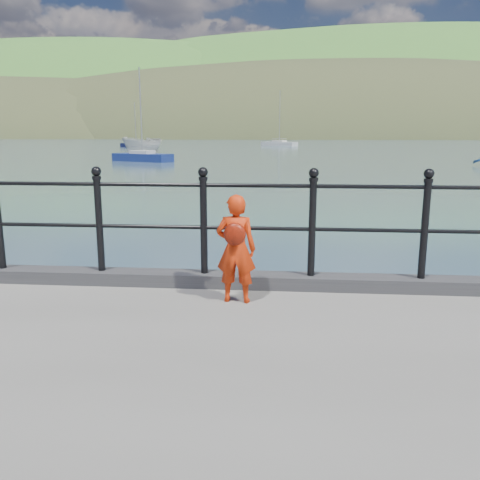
# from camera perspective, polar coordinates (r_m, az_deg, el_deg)

# --- Properties ---
(ground) EXTENTS (600.00, 600.00, 0.00)m
(ground) POSITION_cam_1_polar(r_m,az_deg,el_deg) (6.29, 1.94, -13.58)
(ground) COLOR #2D4251
(ground) RESTS_ON ground
(kerb) EXTENTS (60.00, 0.30, 0.15)m
(kerb) POSITION_cam_1_polar(r_m,az_deg,el_deg) (5.76, 1.93, -4.55)
(kerb) COLOR #28282B
(kerb) RESTS_ON quay
(railing) EXTENTS (18.11, 0.11, 1.20)m
(railing) POSITION_cam_1_polar(r_m,az_deg,el_deg) (5.59, 1.98, 2.82)
(railing) COLOR black
(railing) RESTS_ON kerb
(far_shore) EXTENTS (830.00, 200.00, 156.00)m
(far_shore) POSITION_cam_1_polar(r_m,az_deg,el_deg) (249.30, 13.86, 6.02)
(far_shore) COLOR #333A21
(far_shore) RESTS_ON ground
(child) EXTENTS (0.42, 0.33, 1.12)m
(child) POSITION_cam_1_polar(r_m,az_deg,el_deg) (5.14, -0.46, -0.93)
(child) COLOR red
(child) RESTS_ON quay
(launch_white) EXTENTS (4.58, 5.60, 2.07)m
(launch_white) POSITION_cam_1_polar(r_m,az_deg,el_deg) (57.96, -10.89, 10.30)
(launch_white) COLOR beige
(launch_white) RESTS_ON ground
(sailboat_deep) EXTENTS (6.78, 5.43, 9.94)m
(sailboat_deep) POSITION_cam_1_polar(r_m,az_deg,el_deg) (94.24, 4.43, 10.70)
(sailboat_deep) COLOR beige
(sailboat_deep) RESTS_ON ground
(sailboat_port) EXTENTS (5.96, 4.08, 8.34)m
(sailboat_port) POSITION_cam_1_polar(r_m,az_deg,el_deg) (47.15, -10.88, 9.07)
(sailboat_port) COLOR navy
(sailboat_port) RESTS_ON ground
(sailboat_left) EXTENTS (5.36, 2.81, 7.43)m
(sailboat_left) POSITION_cam_1_polar(r_m,az_deg,el_deg) (86.76, -11.57, 10.37)
(sailboat_left) COLOR black
(sailboat_left) RESTS_ON ground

